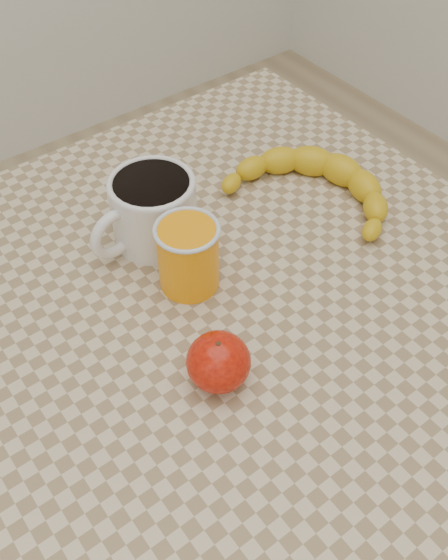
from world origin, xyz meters
TOP-DOWN VIEW (x-y plane):
  - ground at (0.00, 0.00)m, footprint 3.00×3.00m
  - table at (0.00, 0.00)m, footprint 0.80×0.80m
  - coffee_mug at (-0.02, 0.13)m, footprint 0.16×0.13m
  - orange_juice_glass at (-0.03, 0.04)m, footprint 0.08×0.08m
  - apple at (-0.08, -0.10)m, footprint 0.08×0.08m
  - banana at (0.21, 0.06)m, footprint 0.34×0.38m

SIDE VIEW (x-z plane):
  - ground at x=0.00m, z-range 0.00..0.00m
  - table at x=0.00m, z-range 0.29..1.04m
  - banana at x=0.21m, z-range 0.75..0.80m
  - apple at x=-0.08m, z-range 0.75..0.82m
  - orange_juice_glass at x=-0.03m, z-range 0.75..0.85m
  - coffee_mug at x=-0.02m, z-range 0.75..0.85m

